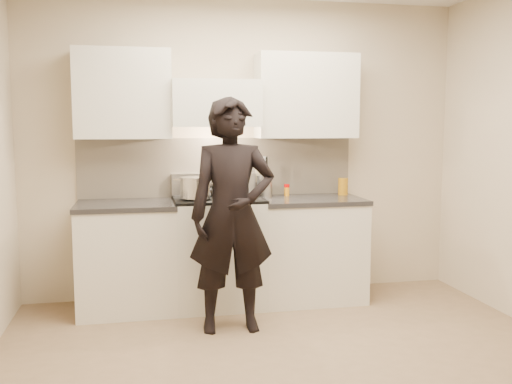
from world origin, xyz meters
TOP-DOWN VIEW (x-y plane):
  - ground_plane at (0.00, 0.00)m, footprint 4.00×4.00m
  - room_shell at (-0.06, 0.37)m, footprint 4.04×3.54m
  - stove at (-0.30, 1.42)m, footprint 0.76×0.65m
  - counter_right at (0.53, 1.43)m, footprint 0.92×0.67m
  - counter_left at (-1.08, 1.43)m, footprint 0.82×0.67m
  - wok at (-0.19, 1.55)m, footprint 0.40×0.48m
  - stock_pot at (-0.50, 1.33)m, footprint 0.37×0.32m
  - utensil_crock at (0.15, 1.60)m, footprint 0.14×0.14m
  - spice_jar at (0.36, 1.60)m, footprint 0.05×0.05m
  - oil_glass at (0.89, 1.58)m, footprint 0.09×0.09m
  - person at (-0.28, 0.78)m, footprint 0.66×0.44m

SIDE VIEW (x-z plane):
  - ground_plane at x=0.00m, z-range 0.00..0.00m
  - counter_right at x=0.53m, z-range 0.00..0.92m
  - counter_left at x=-1.08m, z-range 0.00..0.92m
  - stove at x=-0.30m, z-range 0.00..0.95m
  - person at x=-0.28m, z-range 0.00..1.78m
  - spice_jar at x=0.36m, z-range 0.92..1.03m
  - oil_glass at x=0.89m, z-range 0.92..1.08m
  - utensil_crock at x=0.15m, z-range 0.85..1.21m
  - stock_pot at x=-0.50m, z-range 0.96..1.13m
  - wok at x=-0.19m, z-range 0.91..1.22m
  - room_shell at x=-0.06m, z-range 0.25..2.95m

